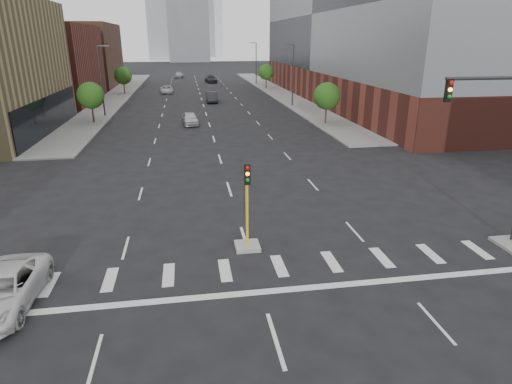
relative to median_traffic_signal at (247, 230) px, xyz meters
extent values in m
plane|color=black|center=(0.00, -8.97, -0.97)|extent=(400.00, 400.00, 0.00)
cube|color=gray|center=(-15.00, 65.03, -0.90)|extent=(5.00, 92.00, 0.15)
cube|color=gray|center=(15.00, 65.03, -0.90)|extent=(5.00, 92.00, 0.15)
cube|color=brown|center=(-27.50, 57.03, 5.03)|extent=(20.00, 22.00, 12.00)
cube|color=brown|center=(-27.50, 83.03, 5.53)|extent=(20.00, 24.00, 13.00)
cube|color=brown|center=(29.50, 51.03, 1.53)|extent=(24.00, 70.00, 5.00)
cube|color=slate|center=(29.50, 51.03, 12.53)|extent=(24.00, 70.00, 17.00)
cube|color=slate|center=(0.00, 191.03, 21.03)|extent=(18.00, 18.00, 44.00)
cube|color=#999993|center=(0.00, 0.03, -0.87)|extent=(1.20, 1.20, 0.20)
cylinder|color=gold|center=(0.00, 0.03, 0.83)|extent=(0.14, 0.14, 3.20)
cube|color=black|center=(0.00, -0.15, 2.93)|extent=(0.28, 0.18, 1.00)
sphere|color=red|center=(0.00, -0.25, 3.28)|extent=(0.18, 0.18, 0.18)
sphere|color=orange|center=(0.00, -0.25, 2.98)|extent=(0.18, 0.18, 0.18)
sphere|color=#0C7F19|center=(0.00, -0.25, 2.68)|extent=(0.18, 0.18, 0.18)
cylinder|color=#2D2D30|center=(11.00, -1.47, 7.23)|extent=(5.00, 0.16, 0.16)
cube|color=black|center=(8.70, -1.47, 6.73)|extent=(0.28, 0.18, 1.00)
sphere|color=red|center=(8.70, -1.59, 7.08)|extent=(0.18, 0.18, 0.18)
sphere|color=orange|center=(8.70, -1.59, 6.78)|extent=(0.18, 0.18, 0.18)
sphere|color=#0C7F19|center=(8.70, -1.59, 6.48)|extent=(0.18, 0.18, 0.18)
cylinder|color=#2D2D30|center=(13.50, 46.03, 3.53)|extent=(0.20, 0.20, 9.00)
cube|color=#2D2D30|center=(12.70, 46.03, 8.03)|extent=(1.40, 0.22, 0.15)
cylinder|color=#2D2D30|center=(13.50, 81.03, 3.53)|extent=(0.20, 0.20, 9.00)
cube|color=#2D2D30|center=(12.70, 81.03, 8.03)|extent=(1.40, 0.22, 0.15)
cylinder|color=#2D2D30|center=(-13.50, 41.03, 3.53)|extent=(0.20, 0.20, 9.00)
cube|color=#2D2D30|center=(-12.70, 41.03, 8.03)|extent=(1.40, 0.22, 0.15)
cylinder|color=#382619|center=(-14.00, 36.03, 0.05)|extent=(0.20, 0.20, 1.75)
sphere|color=#1E4412|center=(-14.00, 36.03, 2.43)|extent=(3.20, 3.20, 3.20)
cylinder|color=#382619|center=(-14.00, 66.03, 0.05)|extent=(0.20, 0.20, 1.75)
sphere|color=#1E4412|center=(-14.00, 66.03, 2.43)|extent=(3.20, 3.20, 3.20)
cylinder|color=#382619|center=(14.00, 31.03, 0.05)|extent=(0.20, 0.20, 1.75)
sphere|color=#1E4412|center=(14.00, 31.03, 2.43)|extent=(3.20, 3.20, 3.20)
cylinder|color=#382619|center=(14.00, 71.03, 0.05)|extent=(0.20, 0.20, 1.75)
sphere|color=#1E4412|center=(14.00, 71.03, 2.43)|extent=(3.20, 3.20, 3.20)
imported|color=silver|center=(-2.29, 33.33, -0.23)|extent=(2.18, 4.53, 1.49)
imported|color=#222328|center=(1.50, 52.53, -0.15)|extent=(1.75, 5.00, 1.65)
imported|color=#B3B3B3|center=(-6.24, 66.43, -0.29)|extent=(2.54, 5.06, 1.38)
imported|color=black|center=(3.43, 86.11, -0.15)|extent=(2.95, 5.89, 1.64)
imported|color=#ACAAAF|center=(-4.20, 100.97, -0.15)|extent=(2.46, 5.01, 1.64)
imported|color=silver|center=(-10.00, -3.36, -0.25)|extent=(2.58, 5.30, 1.45)
camera|label=1|loc=(-2.61, -18.90, 8.84)|focal=30.00mm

